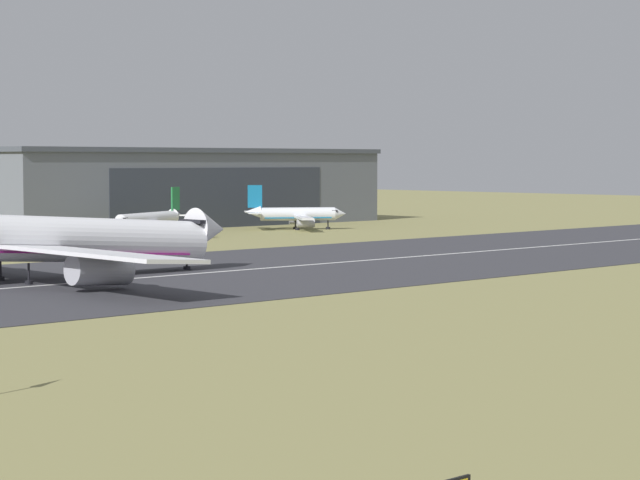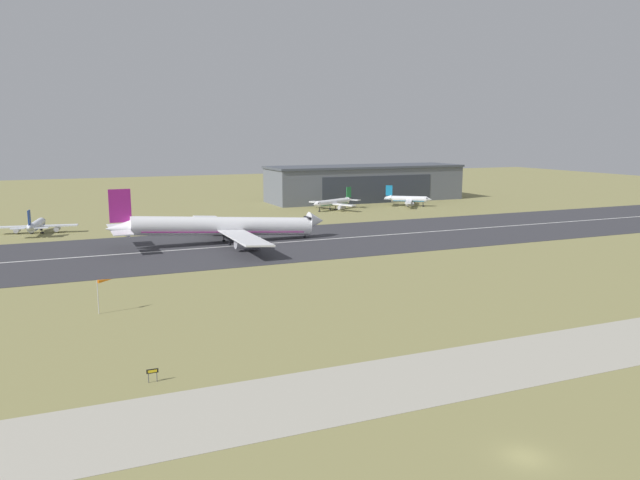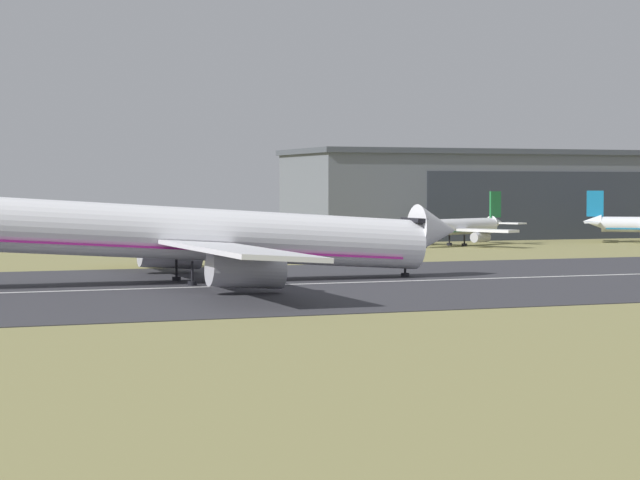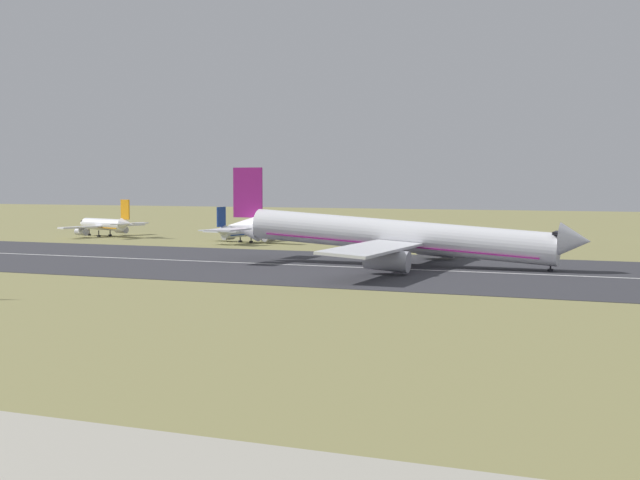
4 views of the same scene
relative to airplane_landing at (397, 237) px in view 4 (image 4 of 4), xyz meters
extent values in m
plane|color=olive|center=(-3.26, -62.38, -4.55)|extent=(674.69, 674.69, 0.00)
cube|color=#333338|center=(-3.26, -4.94, -4.52)|extent=(434.69, 52.25, 0.06)
cube|color=silver|center=(-3.26, -4.94, -4.48)|extent=(391.22, 0.70, 0.01)
cylinder|color=white|center=(0.35, 0.00, 0.17)|extent=(48.77, 4.94, 7.82)
cone|color=white|center=(26.83, 0.03, 0.17)|extent=(4.69, 4.89, 5.15)
cone|color=white|center=(-26.86, -0.03, 1.05)|extent=(6.13, 4.41, 4.75)
cube|color=black|center=(24.41, 0.03, 1.15)|extent=(1.13, 4.16, 0.51)
cube|color=#991E7A|center=(0.35, 0.00, -1.17)|extent=(43.64, 4.69, 2.85)
cube|color=white|center=(1.34, -15.29, -0.68)|extent=(7.10, 25.70, 0.83)
cylinder|color=#A8A8B2|center=(2.75, -13.23, -2.45)|extent=(6.53, 3.04, 3.41)
cube|color=white|center=(1.30, 15.29, -0.68)|extent=(7.10, 25.70, 0.83)
cylinder|color=#A8A8B2|center=(2.72, 13.24, -2.45)|extent=(6.53, 3.04, 3.41)
cube|color=#991E7A|center=(-25.98, -0.03, 6.77)|extent=(5.32, 0.29, 8.31)
cube|color=white|center=(-26.37, -6.21, 0.91)|extent=(4.66, 7.48, 0.24)
cube|color=white|center=(-26.39, 6.15, 0.91)|extent=(4.66, 7.48, 0.24)
cylinder|color=black|center=(23.43, 0.03, -3.41)|extent=(0.24, 0.24, 2.27)
cylinder|color=black|center=(23.43, 0.03, -4.33)|extent=(0.84, 0.84, 0.44)
cylinder|color=black|center=(0.82, -2.93, -3.41)|extent=(0.24, 0.24, 2.27)
cylinder|color=black|center=(0.82, -2.93, -4.33)|extent=(0.84, 0.84, 0.44)
cylinder|color=black|center=(0.82, 2.93, -3.41)|extent=(0.24, 0.24, 2.27)
cylinder|color=black|center=(0.82, 2.93, -4.33)|extent=(0.84, 0.84, 0.44)
cylinder|color=white|center=(-87.19, 43.84, -1.61)|extent=(14.34, 6.82, 2.73)
cone|color=white|center=(-95.13, 46.32, -1.61)|extent=(3.16, 3.34, 2.73)
cone|color=white|center=(-78.87, 41.24, -1.12)|extent=(3.86, 3.32, 2.46)
cube|color=black|center=(-93.84, 45.91, -1.06)|extent=(1.74, 2.54, 0.44)
cube|color=orange|center=(-87.19, 43.84, -2.36)|extent=(12.94, 6.27, 0.20)
cube|color=white|center=(-85.50, 50.21, -2.08)|extent=(5.39, 10.67, 0.40)
cylinder|color=#A8A8B2|center=(-86.21, 49.55, -3.18)|extent=(3.89, 2.67, 1.69)
cube|color=white|center=(-89.42, 37.64, -2.08)|extent=(5.39, 10.67, 0.40)
cylinder|color=#A8A8B2|center=(-89.63, 38.58, -3.18)|extent=(3.89, 2.67, 1.69)
cube|color=orange|center=(-79.34, 41.39, 2.08)|extent=(2.92, 1.15, 4.64)
cube|color=white|center=(-77.93, 44.56, -1.20)|extent=(3.72, 4.76, 0.24)
cube|color=white|center=(-79.98, 37.98, -1.20)|extent=(3.72, 4.76, 0.24)
cylinder|color=black|center=(-92.81, 45.59, -3.76)|extent=(0.24, 0.24, 1.58)
cylinder|color=black|center=(-92.81, 45.59, -4.33)|extent=(0.84, 0.84, 0.44)
cylinder|color=black|center=(-86.50, 45.34, -3.76)|extent=(0.24, 0.24, 1.58)
cylinder|color=black|center=(-86.50, 45.34, -4.33)|extent=(0.84, 0.84, 0.44)
cylinder|color=black|center=(-87.47, 42.21, -3.76)|extent=(0.24, 0.24, 1.58)
cylinder|color=black|center=(-87.47, 42.21, -4.33)|extent=(0.84, 0.84, 0.44)
cylinder|color=silver|center=(-46.09, 38.16, -1.98)|extent=(4.96, 15.04, 2.43)
cone|color=silver|center=(-44.62, 46.55, -1.98)|extent=(2.77, 2.57, 2.43)
cone|color=silver|center=(-47.63, 29.42, -1.55)|extent=(2.66, 3.25, 2.19)
cube|color=black|center=(-44.83, 45.36, -1.50)|extent=(2.22, 1.44, 0.44)
cube|color=navy|center=(-46.09, 38.16, -2.65)|extent=(4.58, 13.55, 0.20)
cube|color=silver|center=(-39.83, 37.37, -2.41)|extent=(10.44, 4.12, 0.40)
cylinder|color=#A8A8B2|center=(-40.55, 37.98, -3.41)|extent=(2.03, 3.37, 1.51)
cube|color=silver|center=(-52.25, 39.55, -2.41)|extent=(10.44, 4.12, 0.40)
cylinder|color=#A8A8B2|center=(-51.37, 39.88, -3.41)|extent=(2.03, 3.37, 1.51)
cube|color=navy|center=(-47.55, 29.85, 1.30)|extent=(0.73, 2.65, 4.13)
cube|color=silver|center=(-44.60, 28.93, -1.62)|extent=(4.06, 2.92, 0.24)
cube|color=silver|center=(-50.65, 29.99, -1.62)|extent=(4.06, 2.92, 0.24)
cylinder|color=black|center=(-45.02, 44.29, -3.87)|extent=(0.24, 0.24, 1.35)
cylinder|color=black|center=(-45.02, 44.29, -4.33)|extent=(0.84, 0.84, 0.44)
cylinder|color=black|center=(-44.69, 37.71, -3.87)|extent=(0.24, 0.24, 1.35)
cylinder|color=black|center=(-44.69, 37.71, -4.33)|extent=(0.84, 0.84, 0.44)
cylinder|color=black|center=(-47.57, 38.22, -3.87)|extent=(0.24, 0.24, 1.35)
cylinder|color=black|center=(-47.57, 38.22, -4.33)|extent=(0.84, 0.84, 0.44)
camera|label=1|loc=(-64.94, -117.05, 8.29)|focal=70.00mm
camera|label=2|loc=(-41.12, -160.57, 24.50)|focal=35.00mm
camera|label=3|loc=(-28.04, -112.89, 4.63)|focal=70.00mm
camera|label=4|loc=(42.03, -132.13, 8.67)|focal=50.00mm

